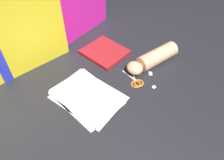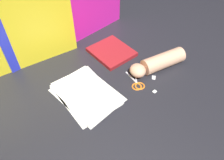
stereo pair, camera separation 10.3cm
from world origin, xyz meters
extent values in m
plane|color=black|center=(0.00, 0.00, 0.00)|extent=(6.00, 6.00, 0.00)
cube|color=#2833D1|center=(-0.03, 0.48, 0.24)|extent=(0.50, 0.05, 0.49)
cube|color=#D81E9E|center=(0.26, 0.48, 0.19)|extent=(0.50, 0.05, 0.38)
cube|color=white|center=(-0.08, 0.08, 0.00)|extent=(0.24, 0.33, 0.00)
cube|color=white|center=(-0.08, 0.08, 0.00)|extent=(0.24, 0.33, 0.00)
cube|color=white|center=(-0.08, 0.08, 0.01)|extent=(0.24, 0.33, 0.00)
cube|color=white|center=(-0.07, 0.08, 0.01)|extent=(0.23, 0.32, 0.00)
cube|color=white|center=(-0.08, 0.07, 0.01)|extent=(0.23, 0.32, 0.00)
cube|color=maroon|center=(0.22, 0.23, 0.01)|extent=(0.21, 0.23, 0.02)
sphere|color=silver|center=(0.16, -0.02, 0.00)|extent=(0.01, 0.01, 0.01)
cylinder|color=silver|center=(0.17, 0.02, 0.00)|extent=(0.02, 0.09, 0.01)
torus|color=orange|center=(0.16, -0.05, 0.00)|extent=(0.06, 0.06, 0.01)
cylinder|color=silver|center=(0.19, 0.01, 0.00)|extent=(0.06, 0.07, 0.01)
torus|color=orange|center=(0.14, -0.04, 0.00)|extent=(0.07, 0.07, 0.01)
cylinder|color=tan|center=(0.35, -0.03, 0.04)|extent=(0.25, 0.13, 0.08)
ellipsoid|color=tan|center=(0.19, 0.01, 0.04)|extent=(0.10, 0.10, 0.06)
cube|color=white|center=(0.18, -0.12, 0.00)|extent=(0.02, 0.02, 0.00)
cube|color=white|center=(0.25, -0.06, 0.00)|extent=(0.03, 0.03, 0.00)
camera|label=1|loc=(-0.50, -0.44, 0.80)|focal=35.00mm
camera|label=2|loc=(-0.43, -0.51, 0.80)|focal=35.00mm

